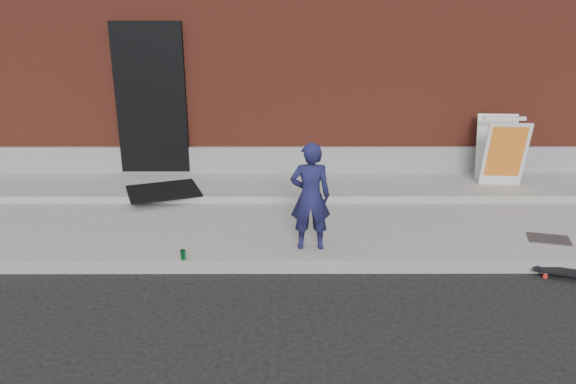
{
  "coord_description": "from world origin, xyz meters",
  "views": [
    {
      "loc": [
        -0.56,
        -5.47,
        2.84
      ],
      "look_at": [
        -0.55,
        0.8,
        0.66
      ],
      "focal_mm": 35.0,
      "sensor_mm": 36.0,
      "label": 1
    }
  ],
  "objects_px": {
    "soda_can": "(183,255)",
    "skateboard": "(570,273)",
    "pizza_sign": "(501,150)",
    "child": "(310,196)"
  },
  "relations": [
    {
      "from": "soda_can",
      "to": "skateboard",
      "type": "bearing_deg",
      "value": -2.35
    },
    {
      "from": "pizza_sign",
      "to": "soda_can",
      "type": "height_order",
      "value": "pizza_sign"
    },
    {
      "from": "skateboard",
      "to": "soda_can",
      "type": "distance_m",
      "value": 4.15
    },
    {
      "from": "child",
      "to": "soda_can",
      "type": "relative_size",
      "value": 11.15
    },
    {
      "from": "child",
      "to": "pizza_sign",
      "type": "bearing_deg",
      "value": -145.61
    },
    {
      "from": "skateboard",
      "to": "soda_can",
      "type": "relative_size",
      "value": 6.58
    },
    {
      "from": "pizza_sign",
      "to": "soda_can",
      "type": "relative_size",
      "value": 8.93
    },
    {
      "from": "skateboard",
      "to": "pizza_sign",
      "type": "relative_size",
      "value": 0.74
    },
    {
      "from": "pizza_sign",
      "to": "soda_can",
      "type": "xyz_separation_m",
      "value": [
        -4.24,
        -2.36,
        -0.54
      ]
    },
    {
      "from": "skateboard",
      "to": "pizza_sign",
      "type": "xyz_separation_m",
      "value": [
        0.09,
        2.53,
        0.68
      ]
    }
  ]
}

